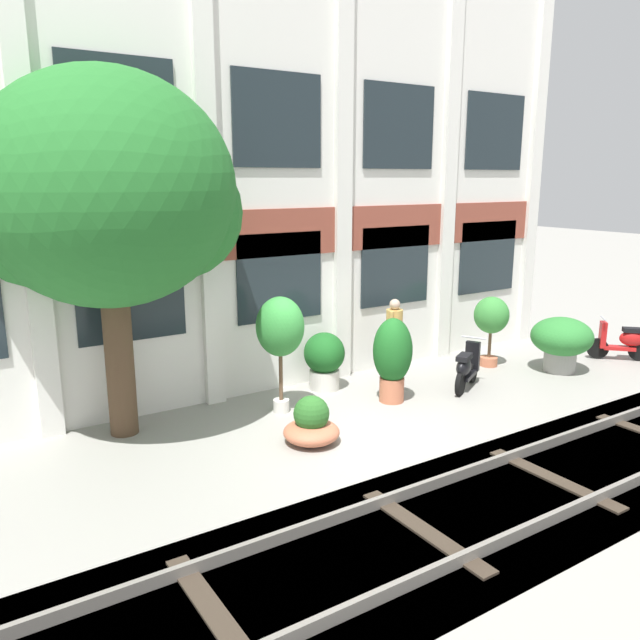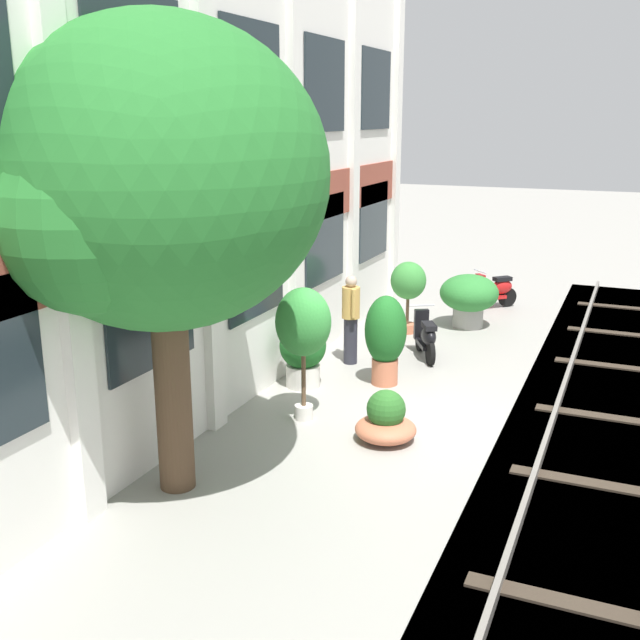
# 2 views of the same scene
# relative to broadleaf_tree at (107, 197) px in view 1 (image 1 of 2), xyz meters

# --- Properties ---
(ground_plane) EXTENTS (80.00, 80.00, 0.00)m
(ground_plane) POSITION_rel_broadleaf_tree_xyz_m (3.30, -1.95, -3.83)
(ground_plane) COLOR gray
(apartment_facade) EXTENTS (14.73, 0.64, 8.67)m
(apartment_facade) POSITION_rel_broadleaf_tree_xyz_m (3.30, 0.82, 0.48)
(apartment_facade) COLOR silver
(apartment_facade) RESTS_ON ground
(rail_tracks) EXTENTS (22.37, 2.80, 0.43)m
(rail_tracks) POSITION_rel_broadleaf_tree_xyz_m (3.30, -4.91, -3.96)
(rail_tracks) COLOR #4C473F
(rail_tracks) RESTS_ON ground
(broadleaf_tree) EXTENTS (4.10, 3.91, 5.74)m
(broadleaf_tree) POSITION_rel_broadleaf_tree_xyz_m (0.00, 0.00, 0.00)
(broadleaf_tree) COLOR #4C3826
(broadleaf_tree) RESTS_ON ground
(potted_plant_stone_basin) EXTENTS (0.74, 0.74, 1.61)m
(potted_plant_stone_basin) POSITION_rel_broadleaf_tree_xyz_m (4.66, -1.23, -2.90)
(potted_plant_stone_basin) COLOR #B76647
(potted_plant_stone_basin) RESTS_ON ground
(potted_plant_fluted_column) EXTENTS (0.81, 0.81, 1.15)m
(potted_plant_fluted_column) POSITION_rel_broadleaf_tree_xyz_m (3.99, 0.06, -3.20)
(potted_plant_fluted_column) COLOR beige
(potted_plant_fluted_column) RESTS_ON ground
(potted_plant_low_pan) EXTENTS (0.86, 0.86, 2.11)m
(potted_plant_low_pan) POSITION_rel_broadleaf_tree_xyz_m (2.65, -0.57, -2.29)
(potted_plant_low_pan) COLOR beige
(potted_plant_low_pan) RESTS_ON ground
(potted_plant_ribbed_drum) EXTENTS (1.30, 1.30, 1.19)m
(potted_plant_ribbed_drum) POSITION_rel_broadleaf_tree_xyz_m (8.92, -1.76, -3.12)
(potted_plant_ribbed_drum) COLOR gray
(potted_plant_ribbed_drum) RESTS_ON ground
(potted_plant_tall_urn) EXTENTS (0.77, 0.77, 1.57)m
(potted_plant_tall_urn) POSITION_rel_broadleaf_tree_xyz_m (7.94, -0.64, -2.73)
(potted_plant_tall_urn) COLOR #B76647
(potted_plant_tall_urn) RESTS_ON ground
(potted_plant_wide_bowl) EXTENTS (0.90, 0.90, 0.77)m
(potted_plant_wide_bowl) POSITION_rel_broadleaf_tree_xyz_m (2.39, -2.00, -3.53)
(potted_plant_wide_bowl) COLOR #B76647
(potted_plant_wide_bowl) RESTS_ON ground
(scooter_near_curb) EXTENTS (1.25, 0.79, 0.98)m
(scooter_near_curb) POSITION_rel_broadleaf_tree_xyz_m (6.33, -1.51, -3.39)
(scooter_near_curb) COLOR black
(scooter_near_curb) RESTS_ON ground
(scooter_second_parked) EXTENTS (1.03, 1.05, 0.98)m
(scooter_second_parked) POSITION_rel_broadleaf_tree_xyz_m (10.87, -1.98, -3.39)
(scooter_second_parked) COLOR black
(scooter_second_parked) RESTS_ON ground
(resident_by_doorway) EXTENTS (0.45, 0.34, 1.72)m
(resident_by_doorway) POSITION_rel_broadleaf_tree_xyz_m (5.50, -0.25, -2.90)
(resident_by_doorway) COLOR #282833
(resident_by_doorway) RESTS_ON ground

